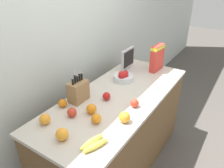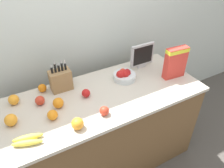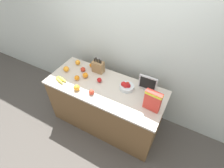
# 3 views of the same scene
# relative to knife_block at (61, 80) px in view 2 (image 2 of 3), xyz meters

# --- Properties ---
(ground_plane) EXTENTS (14.00, 14.00, 0.00)m
(ground_plane) POSITION_rel_knife_block_xyz_m (0.26, -0.25, -0.97)
(ground_plane) COLOR #514C47
(wall_back) EXTENTS (9.00, 0.06, 2.60)m
(wall_back) POSITION_rel_knife_block_xyz_m (0.26, 0.34, 0.33)
(wall_back) COLOR silver
(wall_back) RESTS_ON ground_plane
(counter) EXTENTS (1.77, 0.74, 0.88)m
(counter) POSITION_rel_knife_block_xyz_m (0.26, -0.25, -0.53)
(counter) COLOR brown
(counter) RESTS_ON ground_plane
(knife_block) EXTENTS (0.18, 0.11, 0.29)m
(knife_block) POSITION_rel_knife_block_xyz_m (0.00, 0.00, 0.00)
(knife_block) COLOR #937047
(knife_block) RESTS_ON counter
(small_monitor) EXTENTS (0.25, 0.03, 0.25)m
(small_monitor) POSITION_rel_knife_block_xyz_m (0.82, -0.03, 0.04)
(small_monitor) COLOR #B7B7BC
(small_monitor) RESTS_ON counter
(cereal_box) EXTENTS (0.22, 0.09, 0.30)m
(cereal_box) POSITION_rel_knife_block_xyz_m (0.98, -0.32, 0.07)
(cereal_box) COLOR red
(cereal_box) RESTS_ON counter
(fruit_bowl) EXTENTS (0.21, 0.21, 0.11)m
(fruit_bowl) POSITION_rel_knife_block_xyz_m (0.55, -0.14, -0.05)
(fruit_bowl) COLOR silver
(fruit_bowl) RESTS_ON counter
(banana_bunch) EXTENTS (0.21, 0.13, 0.04)m
(banana_bunch) POSITION_rel_knife_block_xyz_m (-0.38, -0.46, -0.07)
(banana_bunch) COLOR yellow
(banana_bunch) RESTS_ON counter
(apple_leftmost) EXTENTS (0.08, 0.08, 0.08)m
(apple_leftmost) POSITION_rel_knife_block_xyz_m (-0.22, -0.11, -0.06)
(apple_leftmost) COLOR red
(apple_leftmost) RESTS_ON counter
(apple_middle) EXTENTS (0.07, 0.07, 0.07)m
(apple_middle) POSITION_rel_knife_block_xyz_m (0.18, -0.47, -0.06)
(apple_middle) COLOR red
(apple_middle) RESTS_ON counter
(apple_rear) EXTENTS (0.07, 0.07, 0.07)m
(apple_rear) POSITION_rel_knife_block_xyz_m (0.14, -0.20, -0.06)
(apple_rear) COLOR red
(apple_rear) RESTS_ON counter
(orange_mid_right) EXTENTS (0.09, 0.09, 0.09)m
(orange_mid_right) POSITION_rel_knife_block_xyz_m (-0.45, -0.24, -0.05)
(orange_mid_right) COLOR orange
(orange_mid_right) RESTS_ON counter
(orange_back_center) EXTENTS (0.08, 0.08, 0.08)m
(orange_back_center) POSITION_rel_knife_block_xyz_m (-0.18, -0.32, -0.06)
(orange_back_center) COLOR orange
(orange_back_center) RESTS_ON counter
(orange_by_cereal) EXTENTS (0.09, 0.09, 0.09)m
(orange_by_cereal) POSITION_rel_knife_block_xyz_m (-0.05, -0.50, -0.05)
(orange_by_cereal) COLOR orange
(orange_by_cereal) RESTS_ON counter
(orange_mid_left) EXTENTS (0.08, 0.08, 0.08)m
(orange_mid_left) POSITION_rel_knife_block_xyz_m (-0.40, -0.01, -0.05)
(orange_mid_left) COLOR orange
(orange_mid_left) RESTS_ON counter
(orange_front_center) EXTENTS (0.08, 0.08, 0.08)m
(orange_front_center) POSITION_rel_knife_block_xyz_m (-0.10, -0.22, -0.05)
(orange_front_center) COLOR orange
(orange_front_center) RESTS_ON counter
(orange_near_bowl) EXTENTS (0.07, 0.07, 0.07)m
(orange_near_bowl) POSITION_rel_knife_block_xyz_m (-0.16, 0.05, -0.06)
(orange_near_bowl) COLOR orange
(orange_near_bowl) RESTS_ON counter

